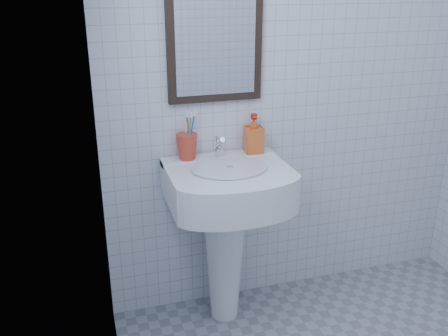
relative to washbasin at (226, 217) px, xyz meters
name	(u,v)px	position (x,y,z in m)	size (l,w,h in m)	color
wall_back	(296,93)	(0.47, 0.21, 0.61)	(2.20, 0.02, 2.50)	silver
wall_left	(118,206)	(-0.63, -0.99, 0.61)	(0.02, 2.40, 2.50)	silver
washbasin	(226,217)	(0.00, 0.00, 0.00)	(0.62, 0.46, 0.96)	white
faucet	(220,148)	(0.00, 0.11, 0.36)	(0.05, 0.11, 0.12)	silver
toothbrush_cup	(187,147)	(-0.17, 0.14, 0.38)	(0.11, 0.11, 0.14)	red
soap_dispenser	(254,134)	(0.20, 0.14, 0.41)	(0.10, 0.10, 0.21)	#DE4815
wall_mirror	(215,41)	(0.00, 0.19, 0.91)	(0.50, 0.04, 0.62)	black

